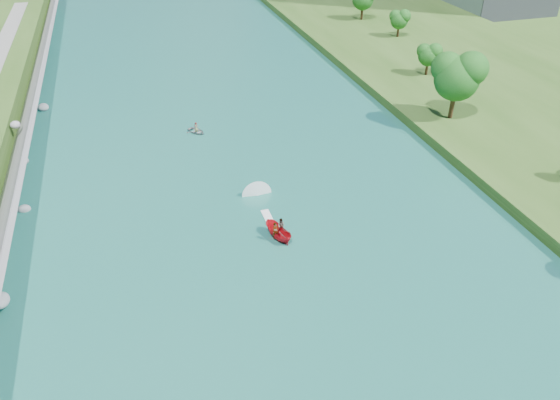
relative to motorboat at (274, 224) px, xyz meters
name	(u,v)px	position (x,y,z in m)	size (l,w,h in m)	color
ground	(314,349)	(-1.45, -16.97, -0.76)	(260.00, 260.00, 0.00)	#2D5119
river_water	(254,216)	(-1.45, 3.03, -0.71)	(55.00, 240.00, 0.10)	#185B59
trees_east	(509,102)	(35.78, 10.71, 5.47)	(17.11, 134.59, 11.50)	#155117
motorboat	(274,224)	(0.00, 0.00, 0.00)	(3.60, 18.91, 2.23)	red
raft	(196,130)	(-4.11, 26.18, -0.30)	(3.42, 3.67, 1.58)	gray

